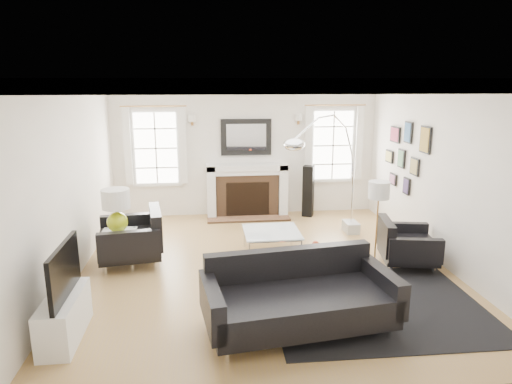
{
  "coord_description": "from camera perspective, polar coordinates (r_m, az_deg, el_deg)",
  "views": [
    {
      "loc": [
        -0.87,
        -6.46,
        2.78
      ],
      "look_at": [
        -0.1,
        0.3,
        1.12
      ],
      "focal_mm": 32.0,
      "sensor_mm": 36.0,
      "label": 1
    }
  ],
  "objects": [
    {
      "name": "floor",
      "position": [
        7.08,
        1.07,
        -9.42
      ],
      "size": [
        6.0,
        6.0,
        0.0
      ],
      "primitive_type": "plane",
      "color": "#AC8548",
      "rests_on": "ground"
    },
    {
      "name": "back_wall",
      "position": [
        9.6,
        -1.26,
        5.42
      ],
      "size": [
        5.5,
        0.04,
        2.8
      ],
      "primitive_type": "cube",
      "color": "white",
      "rests_on": "floor"
    },
    {
      "name": "front_wall",
      "position": [
        3.82,
        7.12,
        -7.57
      ],
      "size": [
        5.5,
        0.04,
        2.8
      ],
      "primitive_type": "cube",
      "color": "white",
      "rests_on": "floor"
    },
    {
      "name": "left_wall",
      "position": [
        6.87,
        -22.28,
        1.07
      ],
      "size": [
        0.04,
        6.0,
        2.8
      ],
      "primitive_type": "cube",
      "color": "white",
      "rests_on": "floor"
    },
    {
      "name": "right_wall",
      "position": [
        7.53,
        22.37,
        2.09
      ],
      "size": [
        0.04,
        6.0,
        2.8
      ],
      "primitive_type": "cube",
      "color": "white",
      "rests_on": "floor"
    },
    {
      "name": "ceiling",
      "position": [
        6.51,
        1.18,
        13.87
      ],
      "size": [
        5.5,
        6.0,
        0.02
      ],
      "primitive_type": "cube",
      "color": "white",
      "rests_on": "back_wall"
    },
    {
      "name": "crown_molding",
      "position": [
        6.51,
        1.18,
        13.34
      ],
      "size": [
        5.5,
        6.0,
        0.12
      ],
      "primitive_type": "cube",
      "color": "white",
      "rests_on": "back_wall"
    },
    {
      "name": "fireplace",
      "position": [
        9.55,
        -1.11,
        0.14
      ],
      "size": [
        1.7,
        0.69,
        1.11
      ],
      "color": "white",
      "rests_on": "floor"
    },
    {
      "name": "mantel_mirror",
      "position": [
        9.52,
        -1.24,
        6.87
      ],
      "size": [
        1.05,
        0.07,
        0.75
      ],
      "color": "black",
      "rests_on": "back_wall"
    },
    {
      "name": "window_left",
      "position": [
        9.55,
        -12.4,
        5.42
      ],
      "size": [
        1.24,
        0.15,
        1.62
      ],
      "color": "white",
      "rests_on": "back_wall"
    },
    {
      "name": "window_right",
      "position": [
        9.88,
        9.58,
        5.81
      ],
      "size": [
        1.24,
        0.15,
        1.62
      ],
      "color": "white",
      "rests_on": "back_wall"
    },
    {
      "name": "gallery_wall",
      "position": [
        8.63,
        18.18,
        4.7
      ],
      "size": [
        0.04,
        1.73,
        1.29
      ],
      "color": "black",
      "rests_on": "right_wall"
    },
    {
      "name": "tv_unit",
      "position": [
        5.58,
        -22.84,
        -13.53
      ],
      "size": [
        0.35,
        1.0,
        1.09
      ],
      "color": "white",
      "rests_on": "floor"
    },
    {
      "name": "area_rug",
      "position": [
        6.17,
        14.72,
        -13.51
      ],
      "size": [
        2.7,
        2.26,
        0.01
      ],
      "primitive_type": "cube",
      "rotation": [
        0.0,
        0.0,
        -0.02
      ],
      "color": "black",
      "rests_on": "floor"
    },
    {
      "name": "sofa",
      "position": [
        5.35,
        5.25,
        -13.0
      ],
      "size": [
        2.26,
        1.25,
        0.7
      ],
      "color": "black",
      "rests_on": "floor"
    },
    {
      "name": "armchair_left",
      "position": [
        7.38,
        -14.96,
        -5.69
      ],
      "size": [
        1.07,
        1.16,
        0.7
      ],
      "color": "black",
      "rests_on": "floor"
    },
    {
      "name": "armchair_right",
      "position": [
        7.39,
        18.05,
        -6.33
      ],
      "size": [
        0.94,
        1.02,
        0.6
      ],
      "color": "black",
      "rests_on": "floor"
    },
    {
      "name": "coffee_table",
      "position": [
        7.47,
        1.97,
        -5.14
      ],
      "size": [
        0.9,
        0.9,
        0.4
      ],
      "color": "silver",
      "rests_on": "floor"
    },
    {
      "name": "side_table_left",
      "position": [
        7.27,
        -16.79,
        -5.61
      ],
      "size": [
        0.51,
        0.51,
        0.56
      ],
      "color": "silver",
      "rests_on": "floor"
    },
    {
      "name": "nesting_table",
      "position": [
        5.94,
        7.37,
        -9.12
      ],
      "size": [
        0.55,
        0.47,
        0.61
      ],
      "color": "silver",
      "rests_on": "floor"
    },
    {
      "name": "gourd_lamp",
      "position": [
        7.13,
        -17.06,
        -1.89
      ],
      "size": [
        0.42,
        0.42,
        0.67
      ],
      "color": "#ADBF17",
      "rests_on": "side_table_left"
    },
    {
      "name": "orange_vase",
      "position": [
        5.85,
        7.44,
        -7.07
      ],
      "size": [
        0.12,
        0.12,
        0.19
      ],
      "color": "#B03316",
      "rests_on": "nesting_table"
    },
    {
      "name": "arc_floor_lamp",
      "position": [
        7.81,
        8.76,
        2.29
      ],
      "size": [
        1.64,
        1.52,
        2.33
      ],
      "color": "silver",
      "rests_on": "floor"
    },
    {
      "name": "stick_floor_lamp",
      "position": [
        6.5,
        15.09,
        -0.39
      ],
      "size": [
        0.29,
        0.29,
        1.44
      ],
      "color": "#B88140",
      "rests_on": "floor"
    },
    {
      "name": "speaker_tower",
      "position": [
        9.62,
        6.54,
        0.12
      ],
      "size": [
        0.28,
        0.28,
        1.08
      ],
      "primitive_type": "cube",
      "rotation": [
        0.0,
        0.0,
        -0.42
      ],
      "color": "black",
      "rests_on": "floor"
    }
  ]
}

